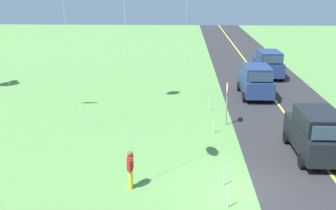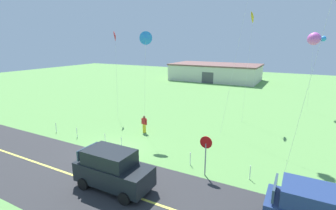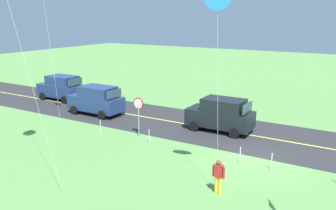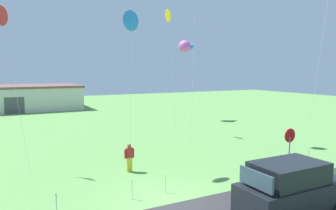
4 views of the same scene
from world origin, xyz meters
name	(u,v)px [view 2 (image 2 of 4)]	position (x,y,z in m)	size (l,w,h in m)	color
ground_plane	(113,151)	(0.00, 0.00, -0.05)	(120.00, 120.00, 0.10)	#60994C
asphalt_road	(71,175)	(0.00, -4.00, 0.00)	(120.00, 7.00, 0.00)	#2D2D30
road_centre_stripe	(71,174)	(0.00, -4.00, 0.01)	(120.00, 0.16, 0.00)	#E5E04C
car_suv_foreground	(113,169)	(3.29, -3.85, 1.15)	(4.40, 2.12, 2.24)	black
stop_sign	(206,148)	(7.37, -0.10, 1.80)	(0.76, 0.08, 2.56)	gray
person_adult_near	(144,124)	(-0.10, 4.43, 0.86)	(0.58, 0.22, 1.60)	yellow
kite_red_low	(146,38)	(0.18, 4.52, 8.32)	(1.09, 0.50, 8.90)	silver
kite_yellow_high	(115,36)	(-5.99, 8.09, 8.62)	(1.40, 1.89, 9.21)	silver
kite_pink_drift	(253,17)	(7.07, 13.28, 10.38)	(0.35, 2.05, 10.98)	silver
kite_orange_near	(315,39)	(12.76, 19.99, 8.38)	(1.90, 1.40, 9.08)	silver
warehouse_distant	(215,72)	(-4.63, 39.03, 1.75)	(18.36, 10.20, 3.50)	beige
fence_post_0	(56,128)	(-7.26, 0.70, 0.45)	(0.05, 0.05, 0.90)	silver
fence_post_1	(77,132)	(-4.59, 0.70, 0.45)	(0.05, 0.05, 0.90)	silver
fence_post_2	(105,139)	(-1.41, 0.70, 0.45)	(0.05, 0.05, 0.90)	silver
fence_post_3	(121,143)	(0.25, 0.70, 0.45)	(0.05, 0.05, 0.90)	silver
fence_post_4	(190,159)	(6.04, 0.70, 0.45)	(0.05, 0.05, 0.90)	silver
fence_post_5	(250,173)	(9.92, 0.70, 0.45)	(0.05, 0.05, 0.90)	silver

